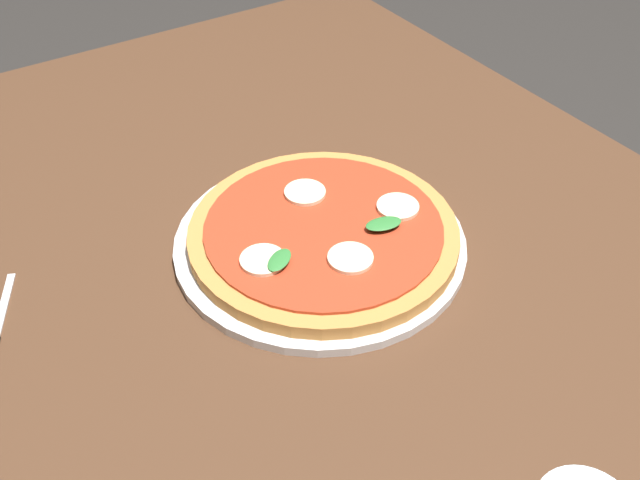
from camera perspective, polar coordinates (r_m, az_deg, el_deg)
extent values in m
cube|color=#4C301E|center=(0.88, -0.07, -4.34)|extent=(1.46, 1.08, 0.04)
cube|color=#4C301E|center=(1.72, 0.97, 6.02)|extent=(0.07, 0.07, 0.68)
cylinder|color=silver|center=(0.91, 0.00, -0.19)|extent=(0.36, 0.36, 0.01)
cylinder|color=#C6843F|center=(0.90, 0.27, 0.49)|extent=(0.33, 0.33, 0.02)
cylinder|color=#B7381E|center=(0.89, 0.27, 1.03)|extent=(0.29, 0.29, 0.00)
cylinder|color=beige|center=(0.94, -1.18, 3.72)|extent=(0.05, 0.05, 0.00)
cylinder|color=beige|center=(0.84, -4.48, -1.56)|extent=(0.05, 0.05, 0.00)
cylinder|color=beige|center=(0.84, 2.38, -1.41)|extent=(0.05, 0.05, 0.00)
cylinder|color=beige|center=(0.92, 6.07, 2.59)|extent=(0.05, 0.05, 0.00)
ellipsoid|color=#337F38|center=(0.89, 4.97, 1.28)|extent=(0.03, 0.05, 0.00)
ellipsoid|color=#337F38|center=(0.83, -3.17, -1.55)|extent=(0.04, 0.05, 0.00)
cube|color=silver|center=(0.91, -23.37, -4.65)|extent=(0.10, 0.05, 0.00)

